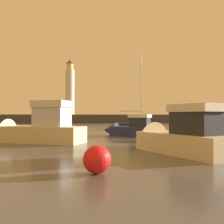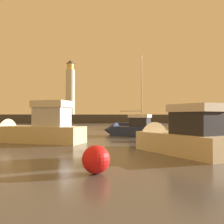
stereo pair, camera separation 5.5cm
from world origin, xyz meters
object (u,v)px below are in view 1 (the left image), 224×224
object	(u,v)px
lighthouse	(70,89)
mooring_buoy	(97,159)
motorboat_3	(30,129)
motorboat_0	(204,130)
motorboat_1	(172,137)
motorboat_2	(130,129)
sailboat_moored	(137,126)

from	to	relation	value
lighthouse	mooring_buoy	distance (m)	59.36
motorboat_3	mooring_buoy	world-z (taller)	motorboat_3
motorboat_0	motorboat_1	size ratio (longest dim) A/B	0.84
motorboat_0	motorboat_3	bearing A→B (deg)	-175.70
motorboat_0	motorboat_2	size ratio (longest dim) A/B	1.04
mooring_buoy	motorboat_1	bearing A→B (deg)	45.34
motorboat_1	sailboat_moored	size ratio (longest dim) A/B	0.70
motorboat_3	motorboat_2	bearing A→B (deg)	28.09
motorboat_1	motorboat_3	world-z (taller)	motorboat_3
motorboat_0	motorboat_2	world-z (taller)	motorboat_0
lighthouse	motorboat_0	bearing A→B (deg)	-75.77
lighthouse	motorboat_3	size ratio (longest dim) A/B	1.77
sailboat_moored	motorboat_2	bearing A→B (deg)	-108.31
motorboat_1	motorboat_3	bearing A→B (deg)	143.47
motorboat_3	sailboat_moored	world-z (taller)	sailboat_moored
motorboat_3	lighthouse	bearing A→B (deg)	87.30
motorboat_1	sailboat_moored	distance (m)	21.06
motorboat_1	motorboat_3	size ratio (longest dim) A/B	0.88
motorboat_2	sailboat_moored	distance (m)	10.62
motorboat_2	motorboat_1	bearing A→B (deg)	-90.71
motorboat_3	mooring_buoy	bearing A→B (deg)	-70.20
lighthouse	motorboat_1	distance (m)	55.14
motorboat_1	mooring_buoy	xyz separation A→B (m)	(-4.48, -4.53, -0.32)
motorboat_0	motorboat_2	xyz separation A→B (m)	(-5.71, 3.45, -0.02)
motorboat_0	sailboat_moored	distance (m)	13.74
motorboat_0	motorboat_3	size ratio (longest dim) A/B	0.74
sailboat_moored	motorboat_0	bearing A→B (deg)	-80.06
motorboat_2	motorboat_3	bearing A→B (deg)	-151.91
lighthouse	motorboat_3	distance (m)	48.74
motorboat_0	sailboat_moored	size ratio (longest dim) A/B	0.59
motorboat_1	mooring_buoy	world-z (taller)	motorboat_1
motorboat_3	mooring_buoy	distance (m)	11.39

